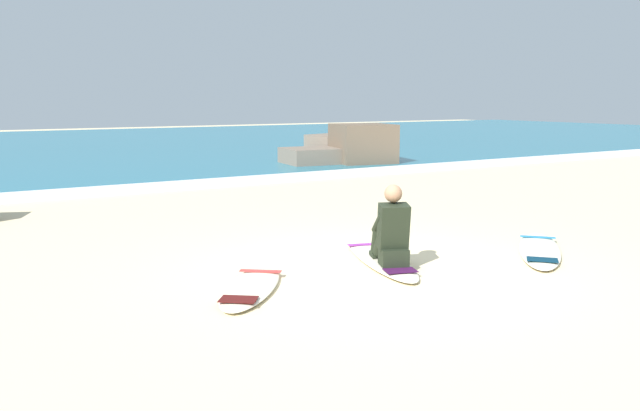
# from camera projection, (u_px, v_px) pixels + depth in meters

# --- Properties ---
(ground_plane) EXTENTS (80.00, 80.00, 0.00)m
(ground_plane) POSITION_uv_depth(u_px,v_px,m) (378.00, 270.00, 7.79)
(ground_plane) COLOR beige
(sea) EXTENTS (80.00, 28.00, 0.10)m
(sea) POSITION_uv_depth(u_px,v_px,m) (47.00, 148.00, 26.11)
(sea) COLOR teal
(sea) RESTS_ON ground
(breaking_foam) EXTENTS (80.00, 0.90, 0.11)m
(breaking_foam) POSITION_uv_depth(u_px,v_px,m) (157.00, 187.00, 14.63)
(breaking_foam) COLOR white
(breaking_foam) RESTS_ON ground
(surfboard_main) EXTENTS (1.25, 2.36, 0.08)m
(surfboard_main) POSITION_uv_depth(u_px,v_px,m) (380.00, 258.00, 8.20)
(surfboard_main) COLOR #EFE5C6
(surfboard_main) RESTS_ON ground
(surfer_seated) EXTENTS (0.58, 0.77, 0.95)m
(surfer_seated) POSITION_uv_depth(u_px,v_px,m) (391.00, 233.00, 7.77)
(surfer_seated) COLOR black
(surfer_seated) RESTS_ON surfboard_main
(surfboard_spare_near) EXTENTS (1.51, 1.71, 0.08)m
(surfboard_spare_near) POSITION_uv_depth(u_px,v_px,m) (251.00, 287.00, 6.98)
(surfboard_spare_near) COLOR #EFE5C6
(surfboard_spare_near) RESTS_ON ground
(surfboard_spare_far) EXTENTS (2.03, 1.91, 0.08)m
(surfboard_spare_far) POSITION_uv_depth(u_px,v_px,m) (540.00, 249.00, 8.68)
(surfboard_spare_far) COLOR #EFE5C6
(surfboard_spare_far) RESTS_ON ground
(rock_outcrop_distant) EXTENTS (3.60, 3.89, 1.24)m
(rock_outcrop_distant) POSITION_uv_depth(u_px,v_px,m) (343.00, 148.00, 20.22)
(rock_outcrop_distant) COLOR #756656
(rock_outcrop_distant) RESTS_ON ground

